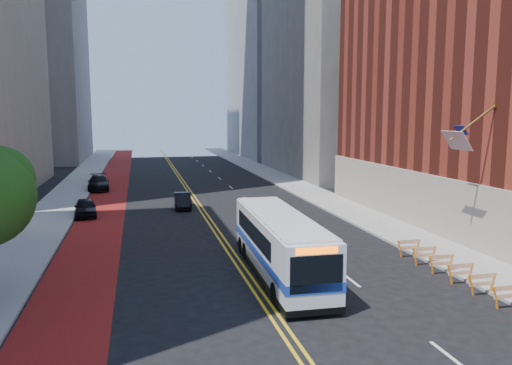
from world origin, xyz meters
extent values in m
plane|color=black|center=(0.00, 0.00, 0.00)|extent=(160.00, 160.00, 0.00)
cube|color=gray|center=(-12.00, 30.00, 0.07)|extent=(4.00, 140.00, 0.15)
cube|color=gray|center=(12.00, 30.00, 0.07)|extent=(4.00, 140.00, 0.15)
cube|color=maroon|center=(-8.10, 30.00, 0.00)|extent=(3.60, 140.00, 0.01)
cube|color=gold|center=(-0.18, 30.00, 0.00)|extent=(0.14, 140.00, 0.01)
cube|color=gold|center=(0.18, 30.00, 0.00)|extent=(0.14, 140.00, 0.01)
cube|color=silver|center=(4.80, -2.00, 0.01)|extent=(0.14, 2.20, 0.01)
cube|color=silver|center=(4.80, 6.00, 0.01)|extent=(0.14, 2.20, 0.01)
cube|color=silver|center=(4.80, 14.00, 0.01)|extent=(0.14, 2.20, 0.01)
cube|color=silver|center=(4.80, 22.00, 0.01)|extent=(0.14, 2.20, 0.01)
cube|color=silver|center=(4.80, 30.00, 0.01)|extent=(0.14, 2.20, 0.01)
cube|color=silver|center=(4.80, 38.00, 0.01)|extent=(0.14, 2.20, 0.01)
cube|color=silver|center=(4.80, 46.00, 0.01)|extent=(0.14, 2.20, 0.01)
cube|color=silver|center=(4.80, 54.00, 0.01)|extent=(0.14, 2.20, 0.01)
cube|color=silver|center=(4.80, 62.00, 0.01)|extent=(0.14, 2.20, 0.01)
cube|color=silver|center=(4.80, 70.00, 0.01)|extent=(0.14, 2.20, 0.01)
cube|color=silver|center=(4.80, 78.00, 0.01)|extent=(0.14, 2.20, 0.01)
cube|color=silver|center=(4.80, 86.00, 0.01)|extent=(0.14, 2.20, 0.01)
cube|color=#9E9384|center=(14.05, 12.00, 2.00)|extent=(0.50, 36.00, 4.00)
cube|color=black|center=(14.15, 13.00, 1.10)|extent=(0.35, 2.80, 2.20)
cube|color=black|center=(14.15, 20.00, 1.10)|extent=(0.35, 2.80, 2.20)
cube|color=#A57F33|center=(14.05, 8.00, 8.50)|extent=(0.25, 0.25, 0.25)
cylinder|color=#A57F33|center=(12.70, 8.00, 7.60)|extent=(2.85, 0.12, 2.05)
cube|color=#B21419|center=(11.70, 8.00, 6.60)|extent=(0.75, 1.90, 1.05)
cube|color=navy|center=(12.25, 8.45, 7.15)|extent=(0.39, 0.85, 0.52)
cube|color=slate|center=(23.00, 48.00, 20.00)|extent=(18.00, 26.00, 40.00)
cube|color=gray|center=(24.00, 78.00, 27.50)|extent=(20.00, 28.00, 55.00)
cube|color=orange|center=(9.05, 1.10, 0.50)|extent=(0.32, 0.06, 0.99)
cube|color=orange|center=(9.60, 1.10, 0.90)|extent=(1.25, 0.05, 0.22)
cube|color=orange|center=(9.60, 1.10, 0.55)|extent=(1.25, 0.05, 0.18)
cube|color=orange|center=(9.05, 2.65, 0.50)|extent=(0.32, 0.06, 0.99)
cube|color=orange|center=(10.15, 2.65, 0.50)|extent=(0.32, 0.06, 0.99)
cube|color=orange|center=(9.60, 2.65, 0.90)|extent=(1.25, 0.05, 0.22)
cube|color=orange|center=(9.60, 2.65, 0.55)|extent=(1.25, 0.05, 0.18)
cube|color=orange|center=(9.05, 4.20, 0.50)|extent=(0.32, 0.06, 0.99)
cube|color=orange|center=(10.15, 4.20, 0.50)|extent=(0.32, 0.06, 0.99)
cube|color=orange|center=(9.60, 4.20, 0.90)|extent=(1.25, 0.05, 0.22)
cube|color=orange|center=(9.60, 4.20, 0.55)|extent=(1.25, 0.05, 0.18)
cube|color=orange|center=(9.05, 5.75, 0.50)|extent=(0.32, 0.06, 0.99)
cube|color=orange|center=(10.15, 5.75, 0.50)|extent=(0.32, 0.06, 0.99)
cube|color=orange|center=(9.60, 5.75, 0.90)|extent=(1.25, 0.05, 0.22)
cube|color=orange|center=(9.60, 5.75, 0.55)|extent=(1.25, 0.05, 0.18)
cube|color=orange|center=(9.05, 7.30, 0.50)|extent=(0.32, 0.06, 0.99)
cube|color=orange|center=(10.15, 7.30, 0.50)|extent=(0.32, 0.06, 0.99)
cube|color=orange|center=(9.60, 7.30, 0.90)|extent=(1.25, 0.05, 0.22)
cube|color=orange|center=(9.60, 7.30, 0.55)|extent=(1.25, 0.05, 0.18)
cube|color=orange|center=(9.05, 8.85, 0.50)|extent=(0.32, 0.06, 0.99)
cube|color=orange|center=(10.15, 8.85, 0.50)|extent=(0.32, 0.06, 0.99)
cube|color=orange|center=(9.60, 8.85, 0.90)|extent=(1.25, 0.05, 0.22)
cube|color=orange|center=(9.60, 8.85, 0.55)|extent=(1.25, 0.05, 0.18)
cube|color=silver|center=(1.61, 7.40, 1.66)|extent=(2.73, 11.30, 2.67)
cube|color=#1E3DA4|center=(1.61, 7.40, 1.26)|extent=(2.77, 11.34, 0.42)
cube|color=black|center=(1.63, 8.15, 2.11)|extent=(2.69, 7.93, 0.89)
cube|color=black|center=(1.47, 1.81, 1.87)|extent=(2.15, 0.15, 1.50)
cube|color=black|center=(1.76, 12.99, 2.06)|extent=(1.95, 0.14, 0.94)
cube|color=#FF5905|center=(1.47, 1.80, 2.81)|extent=(1.71, 0.12, 0.28)
cube|color=silver|center=(1.61, 7.40, 3.04)|extent=(2.59, 10.74, 0.11)
cube|color=black|center=(1.61, 7.40, 0.33)|extent=(2.76, 11.33, 0.28)
cylinder|color=black|center=(0.41, 3.84, 0.47)|extent=(0.31, 0.94, 0.94)
cylinder|color=black|center=(2.62, 3.78, 0.47)|extent=(0.31, 0.94, 0.94)
cylinder|color=black|center=(0.59, 10.58, 0.47)|extent=(0.31, 0.94, 0.94)
cylinder|color=black|center=(2.80, 10.52, 0.47)|extent=(0.31, 0.94, 0.94)
cylinder|color=black|center=(0.63, 11.93, 0.47)|extent=(0.31, 0.94, 0.94)
cylinder|color=black|center=(2.84, 11.87, 0.47)|extent=(0.31, 0.94, 0.94)
imported|color=black|center=(-9.30, 25.09, 0.69)|extent=(2.04, 4.22, 1.39)
imported|color=black|center=(-1.50, 26.76, 0.66)|extent=(1.56, 4.05, 1.32)
imported|color=black|center=(-9.30, 39.30, 0.77)|extent=(2.50, 5.45, 1.54)
camera|label=1|loc=(-5.11, -15.77, 8.01)|focal=35.00mm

